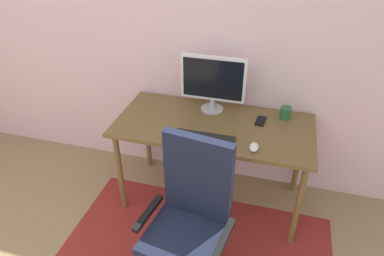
% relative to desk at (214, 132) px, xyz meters
% --- Properties ---
extents(wall_back, '(6.00, 0.10, 2.60)m').
position_rel_desk_xyz_m(wall_back, '(-0.52, 0.42, 0.62)').
color(wall_back, silver).
rests_on(wall_back, ground).
extents(desk, '(1.47, 0.70, 0.75)m').
position_rel_desk_xyz_m(desk, '(0.00, 0.00, 0.00)').
color(desk, brown).
rests_on(desk, ground).
extents(monitor, '(0.50, 0.18, 0.45)m').
position_rel_desk_xyz_m(monitor, '(-0.06, 0.21, 0.33)').
color(monitor, '#B2B2B7').
rests_on(monitor, desk).
extents(keyboard, '(0.43, 0.13, 0.02)m').
position_rel_desk_xyz_m(keyboard, '(-0.02, -0.22, 0.08)').
color(keyboard, black).
rests_on(keyboard, desk).
extents(computer_mouse, '(0.06, 0.10, 0.03)m').
position_rel_desk_xyz_m(computer_mouse, '(0.33, -0.24, 0.09)').
color(computer_mouse, white).
rests_on(computer_mouse, desk).
extents(coffee_cup, '(0.08, 0.08, 0.09)m').
position_rel_desk_xyz_m(coffee_cup, '(0.51, 0.23, 0.12)').
color(coffee_cup, '#275F33').
rests_on(coffee_cup, desk).
extents(cell_phone, '(0.08, 0.15, 0.01)m').
position_rel_desk_xyz_m(cell_phone, '(0.33, 0.13, 0.08)').
color(cell_phone, black).
rests_on(cell_phone, desk).
extents(office_chair, '(0.57, 0.53, 1.06)m').
position_rel_desk_xyz_m(office_chair, '(0.02, -0.77, -0.26)').
color(office_chair, slate).
rests_on(office_chair, ground).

